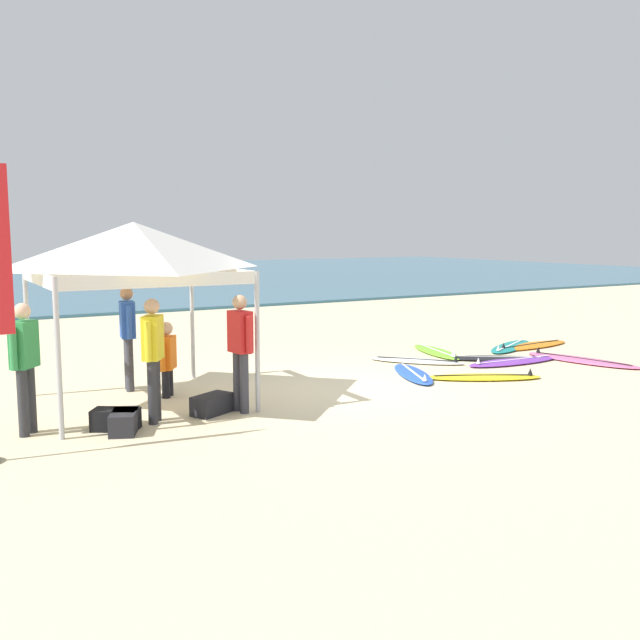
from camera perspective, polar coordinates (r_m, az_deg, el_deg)
name	(u,v)px	position (r m, az deg, el deg)	size (l,w,h in m)	color
ground_plane	(341,389)	(11.67, 1.72, -5.67)	(80.00, 80.00, 0.00)	beige
sea	(45,280)	(40.65, -21.59, 3.08)	(80.00, 36.00, 0.10)	#386B84
canopy_tent	(134,247)	(10.76, -14.98, 5.83)	(2.85, 2.85, 2.75)	#B7B7BC
surfboard_pink	(581,360)	(15.04, 20.62, -3.08)	(1.14, 2.47, 0.19)	pink
surfboard_teal	(511,346)	(16.32, 15.33, -2.10)	(2.16, 1.50, 0.19)	#19847F
surfboard_white	(417,361)	(14.13, 7.94, -3.32)	(1.64, 1.78, 0.19)	white
surfboard_lime	(437,352)	(15.24, 9.54, -2.59)	(0.99, 2.05, 0.19)	#7AD12D
surfboard_yellow	(484,377)	(12.78, 13.25, -4.56)	(2.09, 1.46, 0.19)	yellow
surfboard_purple	(514,361)	(14.47, 15.57, -3.27)	(2.28, 0.67, 0.19)	purple
surfboard_black	(496,358)	(14.72, 14.17, -3.05)	(2.08, 1.68, 0.19)	black
surfboard_blue	(413,374)	(12.83, 7.62, -4.39)	(1.21, 1.96, 0.19)	blue
surfboard_orange	(531,345)	(16.60, 16.89, -2.01)	(2.40, 0.87, 0.19)	orange
person_yellow	(153,351)	(9.73, -13.51, -2.52)	(0.38, 0.48, 1.71)	#2D2D33
person_green	(25,359)	(9.65, -23.03, -2.97)	(0.40, 0.45, 1.71)	#2D2D33
person_red	(240,345)	(10.08, -6.54, -2.03)	(0.27, 0.54, 1.71)	#383842
person_blue	(128,331)	(11.83, -15.46, -0.89)	(0.27, 0.55, 1.71)	#383842
person_orange	(167,356)	(11.27, -12.43, -2.90)	(0.38, 0.47, 1.20)	black
gear_bag_near_tent	(124,422)	(9.52, -15.72, -8.03)	(0.60, 0.32, 0.28)	#232328
gear_bag_by_pole	(212,404)	(10.20, -8.85, -6.84)	(0.60, 0.32, 0.28)	#232328
gear_bag_on_sand	(116,419)	(9.67, -16.38, -7.81)	(0.60, 0.32, 0.28)	black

